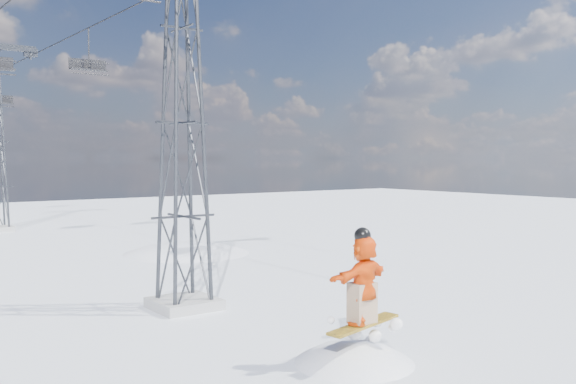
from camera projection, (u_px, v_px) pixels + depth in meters
name	position (u px, v px, depth m)	size (l,w,h in m)	color
lift_tower_near	(183.00, 124.00, 18.76)	(5.20, 1.80, 11.43)	#999999
haul_cables	(60.00, 11.00, 27.75)	(4.46, 51.00, 0.06)	black
lift_chair_mid	(89.00, 66.00, 31.48)	(1.85, 0.53, 2.30)	black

